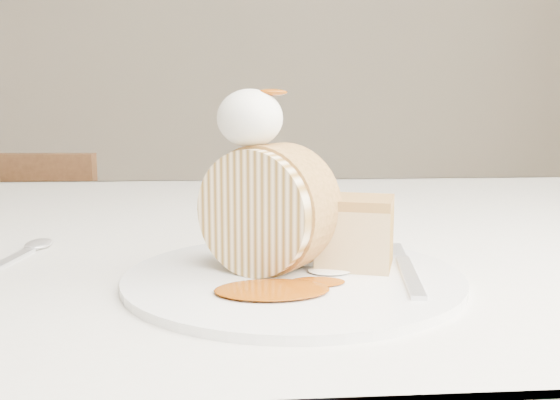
{
  "coord_description": "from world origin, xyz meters",
  "views": [
    {
      "loc": [
        0.0,
        -0.53,
        0.89
      ],
      "look_at": [
        0.04,
        -0.03,
        0.82
      ],
      "focal_mm": 40.0,
      "sensor_mm": 36.0,
      "label": 1
    }
  ],
  "objects": [
    {
      "name": "table",
      "position": [
        0.0,
        0.2,
        0.66
      ],
      "size": [
        1.4,
        0.9,
        0.75
      ],
      "color": "silver",
      "rests_on": "ground"
    },
    {
      "name": "fork",
      "position": [
        0.14,
        -0.06,
        0.76
      ],
      "size": [
        0.05,
        0.16,
        0.0
      ],
      "primitive_type": "cube",
      "rotation": [
        0.0,
        0.0,
        -0.17
      ],
      "color": "silver",
      "rests_on": "plate"
    },
    {
      "name": "cake_chunk",
      "position": [
        0.11,
        -0.02,
        0.78
      ],
      "size": [
        0.08,
        0.07,
        0.05
      ],
      "primitive_type": "cube",
      "rotation": [
        0.0,
        0.0,
        -0.31
      ],
      "color": "#B07942",
      "rests_on": "plate"
    },
    {
      "name": "chair_far",
      "position": [
        -0.45,
        0.86,
        0.45
      ],
      "size": [
        0.4,
        0.4,
        0.79
      ],
      "rotation": [
        0.0,
        0.0,
        3.06
      ],
      "color": "brown",
      "rests_on": "ground"
    },
    {
      "name": "roulade_slice",
      "position": [
        0.03,
        -0.03,
        0.81
      ],
      "size": [
        0.11,
        0.1,
        0.1
      ],
      "primitive_type": "cylinder",
      "rotation": [
        1.57,
        0.0,
        -0.63
      ],
      "color": "beige",
      "rests_on": "plate"
    },
    {
      "name": "caramel_drizzle",
      "position": [
        0.03,
        -0.02,
        0.91
      ],
      "size": [
        0.03,
        0.02,
        0.01
      ],
      "primitive_type": "ellipsoid",
      "color": "#873905",
      "rests_on": "whipped_cream"
    },
    {
      "name": "plate",
      "position": [
        0.05,
        -0.04,
        0.75
      ],
      "size": [
        0.34,
        0.34,
        0.01
      ],
      "primitive_type": "cylinder",
      "rotation": [
        0.0,
        0.0,
        -0.31
      ],
      "color": "white",
      "rests_on": "table"
    },
    {
      "name": "whipped_cream",
      "position": [
        0.02,
        -0.02,
        0.88
      ],
      "size": [
        0.05,
        0.05,
        0.05
      ],
      "primitive_type": "ellipsoid",
      "color": "silver",
      "rests_on": "roulade_slice"
    },
    {
      "name": "caramel_pool",
      "position": [
        0.03,
        -0.09,
        0.76
      ],
      "size": [
        0.1,
        0.08,
        0.0
      ],
      "primitive_type": null,
      "rotation": [
        0.0,
        0.0,
        -0.31
      ],
      "color": "#873905",
      "rests_on": "plate"
    }
  ]
}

